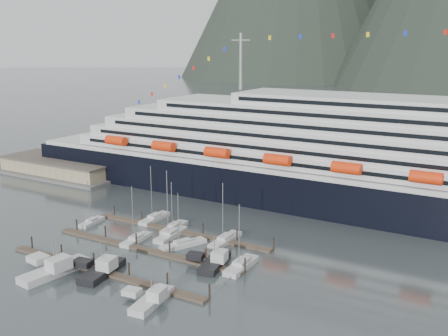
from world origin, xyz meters
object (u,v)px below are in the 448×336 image
Objects in this scene: sailboat_g at (225,240)px; trawler_a at (54,269)px; warehouse at (61,168)px; sailboat_a at (92,222)px; cruise_ship at (375,167)px; sailboat_h at (241,266)px; sailboat_c at (136,240)px; trawler_b at (102,270)px; sailboat_b at (171,235)px; sailboat_f at (174,228)px; sailboat_d at (183,245)px; trawler_e at (214,262)px; sailboat_e at (155,219)px; trawler_d at (151,299)px.

trawler_a is (-20.03, -31.04, 0.54)m from sailboat_g.
warehouse is 3.96× the size of sailboat_a.
sailboat_g reaches higher than trawler_a.
cruise_ship reaches higher than sailboat_h.
sailboat_c is (62.17, -35.79, -1.83)m from warehouse.
sailboat_c is 17.59m from trawler_b.
sailboat_b is at bearing -91.53° from sailboat_a.
sailboat_h is at bearing -121.86° from sailboat_f.
sailboat_d reaches higher than trawler_e.
sailboat_b is at bearing 70.77° from sailboat_h.
warehouse is at bearing 90.49° from sailboat_d.
sailboat_d is (10.80, 2.87, -0.01)m from sailboat_c.
sailboat_h is at bearing -48.69° from trawler_a.
warehouse is at bearing 61.11° from sailboat_b.
trawler_a is at bearing 163.34° from sailboat_f.
cruise_ship is 14.38× the size of trawler_a.
sailboat_e is 1.22× the size of trawler_b.
warehouse is at bearing 71.23° from sailboat_g.
sailboat_d is 11.12m from sailboat_f.
sailboat_f is 0.87× the size of sailboat_g.
sailboat_a is 0.71× the size of sailboat_b.
sailboat_g is at bearing -18.06° from warehouse.
warehouse is 3.60× the size of sailboat_d.
sailboat_h is at bearing -63.79° from trawler_b.
sailboat_h reaches higher than sailboat_f.
sailboat_a is at bearing 99.22° from sailboat_g.
sailboat_a is at bearing 101.98° from sailboat_f.
sailboat_e is 32.39m from trawler_b.
cruise_ship is 14.57× the size of sailboat_g.
sailboat_e reaches higher than sailboat_g.
cruise_ship is at bearing -44.60° from sailboat_b.
sailboat_f is 1.04× the size of trawler_b.
cruise_ship is at bearing -54.54° from sailboat_e.
sailboat_g reaches higher than warehouse.
sailboat_e is 1.01× the size of sailboat_g.
trawler_d is (18.02, -31.79, 0.40)m from sailboat_f.
sailboat_a is at bearing -141.76° from cruise_ship.
trawler_b is at bearing -117.78° from cruise_ship.
sailboat_b is at bearing -161.08° from sailboat_f.
cruise_ship reaches higher than sailboat_c.
sailboat_h is (44.40, -4.48, 0.05)m from sailboat_a.
trawler_b is 21.92m from trawler_e.
trawler_e is (39.12, -6.20, 0.49)m from sailboat_a.
sailboat_d is (5.85, -3.42, -0.04)m from sailboat_b.
sailboat_f is at bearing 63.25° from sailboat_h.
sailboat_h reaches higher than sailboat_d.
sailboat_c is 21.36m from trawler_a.
cruise_ship is 64.02m from sailboat_c.
sailboat_a is 0.81× the size of sailboat_g.
sailboat_a is 0.80× the size of sailboat_e.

